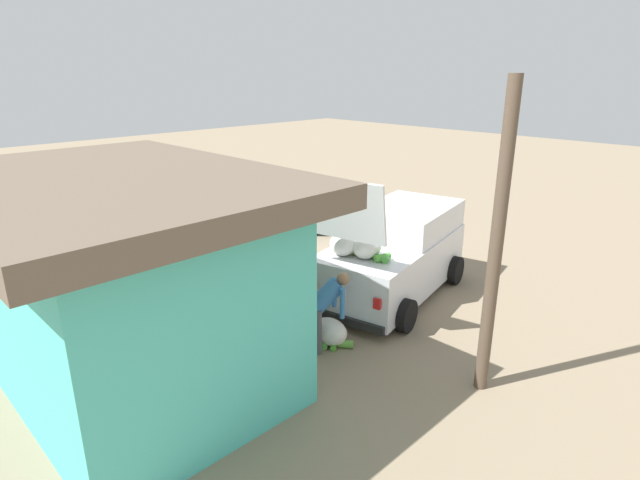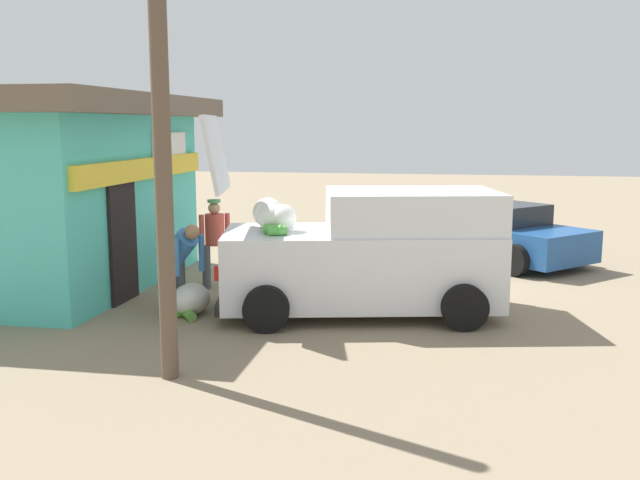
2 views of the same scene
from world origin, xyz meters
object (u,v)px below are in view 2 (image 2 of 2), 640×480
at_px(delivery_van, 369,252).
at_px(unloaded_banana_pile, 190,300).
at_px(storefront_bar, 56,187).
at_px(parked_sedan, 491,232).
at_px(customer_bending, 179,259).
at_px(vendor_standing, 215,238).
at_px(paint_bucket, 241,259).

relative_size(delivery_van, unloaded_banana_pile, 5.44).
relative_size(storefront_bar, unloaded_banana_pile, 7.23).
xyz_separation_m(storefront_bar, delivery_van, (-0.92, -5.73, -0.82)).
xyz_separation_m(parked_sedan, customer_bending, (-5.48, 4.93, 0.28)).
bearing_deg(storefront_bar, vendor_standing, -84.47).
relative_size(unloaded_banana_pile, paint_bucket, 2.64).
relative_size(vendor_standing, unloaded_banana_pile, 1.86).
height_order(parked_sedan, unloaded_banana_pile, parked_sedan).
distance_m(storefront_bar, parked_sedan, 8.85).
bearing_deg(vendor_standing, customer_bending, -178.43).
height_order(customer_bending, paint_bucket, customer_bending).
height_order(delivery_van, paint_bucket, delivery_van).
bearing_deg(delivery_van, unloaded_banana_pile, 102.37).
bearing_deg(paint_bucket, customer_bending, -177.80).
height_order(storefront_bar, parked_sedan, storefront_bar).
bearing_deg(storefront_bar, customer_bending, -118.01).
distance_m(delivery_van, paint_bucket, 4.35).
xyz_separation_m(storefront_bar, customer_bending, (-1.55, -2.91, -0.91)).
distance_m(delivery_van, vendor_standing, 3.11).
relative_size(vendor_standing, customer_bending, 1.11).
height_order(vendor_standing, customer_bending, vendor_standing).
xyz_separation_m(parked_sedan, vendor_standing, (-3.66, 4.98, 0.31)).
height_order(vendor_standing, paint_bucket, vendor_standing).
bearing_deg(parked_sedan, paint_bucket, 109.22).
bearing_deg(delivery_van, paint_bucket, 43.83).
xyz_separation_m(vendor_standing, unloaded_banana_pile, (-1.79, -0.20, -0.67)).
relative_size(delivery_van, customer_bending, 3.24).
bearing_deg(paint_bucket, parked_sedan, -70.78).
xyz_separation_m(delivery_van, customer_bending, (-0.62, 2.82, -0.09)).
xyz_separation_m(storefront_bar, parked_sedan, (3.93, -7.84, -1.19)).
relative_size(parked_sedan, paint_bucket, 13.11).
relative_size(delivery_van, paint_bucket, 14.33).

